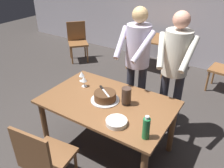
{
  "coord_description": "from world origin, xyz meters",
  "views": [
    {
      "loc": [
        1.25,
        -1.85,
        2.24
      ],
      "look_at": [
        -0.03,
        0.15,
        0.9
      ],
      "focal_mm": 36.48,
      "sensor_mm": 36.0,
      "label": 1
    }
  ],
  "objects_px": {
    "person_cutting_cake": "(137,57)",
    "cake_knife": "(103,89)",
    "background_chair_0": "(78,40)",
    "background_table": "(151,44)",
    "plate_stack": "(116,122)",
    "cake_on_platter": "(105,97)",
    "chair_near_side": "(44,157)",
    "wine_glass_near": "(84,79)",
    "water_bottle": "(146,128)",
    "hurricane_lamp": "(126,96)",
    "wine_glass_far": "(82,74)",
    "main_dining_table": "(108,108)",
    "person_standing_beside": "(175,64)"
  },
  "relations": [
    {
      "from": "wine_glass_far",
      "to": "person_standing_beside",
      "type": "xyz_separation_m",
      "value": [
        1.09,
        0.5,
        0.22
      ]
    },
    {
      "from": "wine_glass_near",
      "to": "water_bottle",
      "type": "distance_m",
      "value": 1.18
    },
    {
      "from": "plate_stack",
      "to": "background_chair_0",
      "type": "bearing_deg",
      "value": 136.99
    },
    {
      "from": "plate_stack",
      "to": "water_bottle",
      "type": "distance_m",
      "value": 0.35
    },
    {
      "from": "person_cutting_cake",
      "to": "person_standing_beside",
      "type": "distance_m",
      "value": 0.5
    },
    {
      "from": "main_dining_table",
      "to": "wine_glass_near",
      "type": "distance_m",
      "value": 0.51
    },
    {
      "from": "wine_glass_near",
      "to": "water_bottle",
      "type": "bearing_deg",
      "value": -22.24
    },
    {
      "from": "water_bottle",
      "to": "chair_near_side",
      "type": "distance_m",
      "value": 1.06
    },
    {
      "from": "water_bottle",
      "to": "hurricane_lamp",
      "type": "relative_size",
      "value": 1.19
    },
    {
      "from": "person_standing_beside",
      "to": "chair_near_side",
      "type": "distance_m",
      "value": 1.83
    },
    {
      "from": "hurricane_lamp",
      "to": "chair_near_side",
      "type": "bearing_deg",
      "value": -113.4
    },
    {
      "from": "background_table",
      "to": "cake_on_platter",
      "type": "bearing_deg",
      "value": -77.92
    },
    {
      "from": "cake_on_platter",
      "to": "chair_near_side",
      "type": "distance_m",
      "value": 0.93
    },
    {
      "from": "main_dining_table",
      "to": "cake_knife",
      "type": "xyz_separation_m",
      "value": [
        -0.09,
        0.04,
        0.22
      ]
    },
    {
      "from": "wine_glass_far",
      "to": "person_standing_beside",
      "type": "height_order",
      "value": "person_standing_beside"
    },
    {
      "from": "cake_knife",
      "to": "plate_stack",
      "type": "xyz_separation_m",
      "value": [
        0.4,
        -0.34,
        -0.09
      ]
    },
    {
      "from": "cake_on_platter",
      "to": "hurricane_lamp",
      "type": "bearing_deg",
      "value": 15.43
    },
    {
      "from": "cake_knife",
      "to": "background_chair_0",
      "type": "xyz_separation_m",
      "value": [
        -2.2,
        2.09,
        -0.37
      ]
    },
    {
      "from": "wine_glass_near",
      "to": "background_chair_0",
      "type": "xyz_separation_m",
      "value": [
        -1.84,
        2.0,
        -0.36
      ]
    },
    {
      "from": "person_cutting_cake",
      "to": "water_bottle",
      "type": "bearing_deg",
      "value": -58.33
    },
    {
      "from": "chair_near_side",
      "to": "background_table",
      "type": "xyz_separation_m",
      "value": [
        -0.4,
        3.44,
        0.09
      ]
    },
    {
      "from": "plate_stack",
      "to": "cake_on_platter",
      "type": "bearing_deg",
      "value": 138.91
    },
    {
      "from": "wine_glass_near",
      "to": "person_cutting_cake",
      "type": "distance_m",
      "value": 0.77
    },
    {
      "from": "person_cutting_cake",
      "to": "background_table",
      "type": "xyz_separation_m",
      "value": [
        -0.6,
        1.89,
        -0.5
      ]
    },
    {
      "from": "background_table",
      "to": "plate_stack",
      "type": "bearing_deg",
      "value": -72.72
    },
    {
      "from": "cake_knife",
      "to": "person_standing_beside",
      "type": "bearing_deg",
      "value": 48.12
    },
    {
      "from": "cake_knife",
      "to": "wine_glass_near",
      "type": "xyz_separation_m",
      "value": [
        -0.36,
        0.09,
        -0.01
      ]
    },
    {
      "from": "wine_glass_near",
      "to": "plate_stack",
      "type": "bearing_deg",
      "value": -29.23
    },
    {
      "from": "wine_glass_far",
      "to": "chair_near_side",
      "type": "distance_m",
      "value": 1.21
    },
    {
      "from": "cake_on_platter",
      "to": "background_chair_0",
      "type": "xyz_separation_m",
      "value": [
        -2.26,
        2.13,
        -0.31
      ]
    },
    {
      "from": "water_bottle",
      "to": "person_cutting_cake",
      "type": "distance_m",
      "value": 1.21
    },
    {
      "from": "main_dining_table",
      "to": "water_bottle",
      "type": "relative_size",
      "value": 6.15
    },
    {
      "from": "person_cutting_cake",
      "to": "cake_knife",
      "type": "bearing_deg",
      "value": -99.55
    },
    {
      "from": "plate_stack",
      "to": "chair_near_side",
      "type": "xyz_separation_m",
      "value": [
        -0.5,
        -0.56,
        -0.28
      ]
    },
    {
      "from": "chair_near_side",
      "to": "background_table",
      "type": "distance_m",
      "value": 3.47
    },
    {
      "from": "hurricane_lamp",
      "to": "person_cutting_cake",
      "type": "height_order",
      "value": "person_cutting_cake"
    },
    {
      "from": "cake_on_platter",
      "to": "chair_near_side",
      "type": "xyz_separation_m",
      "value": [
        -0.16,
        -0.86,
        -0.31
      ]
    },
    {
      "from": "person_cutting_cake",
      "to": "person_standing_beside",
      "type": "relative_size",
      "value": 1.0
    },
    {
      "from": "hurricane_lamp",
      "to": "wine_glass_far",
      "type": "bearing_deg",
      "value": 168.69
    },
    {
      "from": "person_cutting_cake",
      "to": "background_chair_0",
      "type": "xyz_separation_m",
      "value": [
        -2.31,
        1.43,
        -0.58
      ]
    },
    {
      "from": "plate_stack",
      "to": "hurricane_lamp",
      "type": "bearing_deg",
      "value": 104.8
    },
    {
      "from": "cake_knife",
      "to": "main_dining_table",
      "type": "bearing_deg",
      "value": -24.05
    },
    {
      "from": "main_dining_table",
      "to": "water_bottle",
      "type": "xyz_separation_m",
      "value": [
        0.64,
        -0.32,
        0.22
      ]
    },
    {
      "from": "wine_glass_near",
      "to": "background_table",
      "type": "height_order",
      "value": "wine_glass_near"
    },
    {
      "from": "cake_on_platter",
      "to": "cake_knife",
      "type": "height_order",
      "value": "cake_knife"
    },
    {
      "from": "chair_near_side",
      "to": "background_chair_0",
      "type": "height_order",
      "value": "same"
    },
    {
      "from": "hurricane_lamp",
      "to": "cake_knife",
      "type": "bearing_deg",
      "value": -174.77
    },
    {
      "from": "wine_glass_near",
      "to": "hurricane_lamp",
      "type": "relative_size",
      "value": 0.69
    },
    {
      "from": "cake_on_platter",
      "to": "background_chair_0",
      "type": "relative_size",
      "value": 0.38
    },
    {
      "from": "wine_glass_near",
      "to": "chair_near_side",
      "type": "xyz_separation_m",
      "value": [
        0.26,
        -0.99,
        -0.36
      ]
    }
  ]
}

